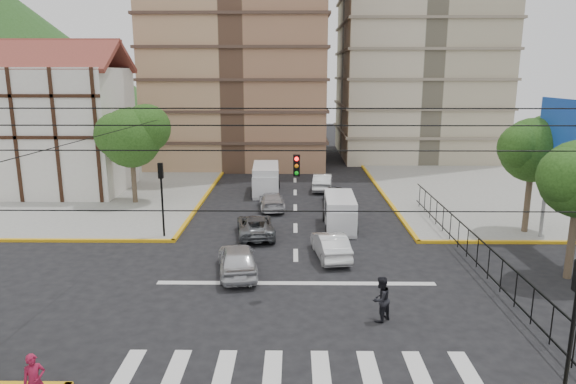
{
  "coord_description": "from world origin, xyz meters",
  "views": [
    {
      "loc": [
        -0.12,
        -21.17,
        9.54
      ],
      "look_at": [
        -0.39,
        2.83,
        4.0
      ],
      "focal_mm": 32.0,
      "sensor_mm": 36.0,
      "label": 1
    }
  ],
  "objects_px": {
    "van_left_lane": "(266,180)",
    "pedestrian_crosswalk": "(381,299)",
    "car_silver_front_left": "(237,259)",
    "car_white_front_right": "(330,245)",
    "traffic_light_se": "(575,309)",
    "pedestrian_sw_corner": "(35,381)",
    "van_right_lane": "(340,214)",
    "traffic_light_nw": "(161,187)"
  },
  "relations": [
    {
      "from": "van_right_lane",
      "to": "car_silver_front_left",
      "type": "relative_size",
      "value": 1.03
    },
    {
      "from": "van_right_lane",
      "to": "car_white_front_right",
      "type": "relative_size",
      "value": 1.1
    },
    {
      "from": "car_white_front_right",
      "to": "pedestrian_sw_corner",
      "type": "distance_m",
      "value": 15.93
    },
    {
      "from": "traffic_light_nw",
      "to": "pedestrian_sw_corner",
      "type": "xyz_separation_m",
      "value": [
        0.3,
        -16.03,
        -2.12
      ]
    },
    {
      "from": "traffic_light_se",
      "to": "car_white_front_right",
      "type": "bearing_deg",
      "value": 115.54
    },
    {
      "from": "van_left_lane",
      "to": "pedestrian_crosswalk",
      "type": "distance_m",
      "value": 22.72
    },
    {
      "from": "traffic_light_se",
      "to": "pedestrian_sw_corner",
      "type": "distance_m",
      "value": 15.45
    },
    {
      "from": "van_left_lane",
      "to": "pedestrian_crosswalk",
      "type": "relative_size",
      "value": 2.82
    },
    {
      "from": "van_left_lane",
      "to": "pedestrian_crosswalk",
      "type": "bearing_deg",
      "value": -77.82
    },
    {
      "from": "car_silver_front_left",
      "to": "car_white_front_right",
      "type": "distance_m",
      "value": 5.23
    },
    {
      "from": "pedestrian_sw_corner",
      "to": "pedestrian_crosswalk",
      "type": "distance_m",
      "value": 12.24
    },
    {
      "from": "car_silver_front_left",
      "to": "van_right_lane",
      "type": "bearing_deg",
      "value": -136.48
    },
    {
      "from": "car_white_front_right",
      "to": "pedestrian_sw_corner",
      "type": "xyz_separation_m",
      "value": [
        -9.34,
        -12.91,
        0.3
      ]
    },
    {
      "from": "traffic_light_nw",
      "to": "van_right_lane",
      "type": "xyz_separation_m",
      "value": [
        10.59,
        2.04,
        -2.11
      ]
    },
    {
      "from": "traffic_light_nw",
      "to": "pedestrian_sw_corner",
      "type": "bearing_deg",
      "value": -88.93
    },
    {
      "from": "car_white_front_right",
      "to": "pedestrian_sw_corner",
      "type": "relative_size",
      "value": 2.5
    },
    {
      "from": "van_right_lane",
      "to": "car_white_front_right",
      "type": "height_order",
      "value": "van_right_lane"
    },
    {
      "from": "van_right_lane",
      "to": "car_silver_front_left",
      "type": "height_order",
      "value": "van_right_lane"
    },
    {
      "from": "traffic_light_nw",
      "to": "traffic_light_se",
      "type": "bearing_deg",
      "value": -45.0
    },
    {
      "from": "traffic_light_nw",
      "to": "pedestrian_sw_corner",
      "type": "height_order",
      "value": "traffic_light_nw"
    },
    {
      "from": "van_right_lane",
      "to": "car_white_front_right",
      "type": "distance_m",
      "value": 5.26
    },
    {
      "from": "traffic_light_nw",
      "to": "van_right_lane",
      "type": "relative_size",
      "value": 0.95
    },
    {
      "from": "car_white_front_right",
      "to": "car_silver_front_left",
      "type": "bearing_deg",
      "value": 18.16
    },
    {
      "from": "van_right_lane",
      "to": "car_silver_front_left",
      "type": "bearing_deg",
      "value": -125.77
    },
    {
      "from": "traffic_light_nw",
      "to": "car_silver_front_left",
      "type": "xyz_separation_m",
      "value": [
        4.95,
        -5.45,
        -2.35
      ]
    },
    {
      "from": "pedestrian_sw_corner",
      "to": "pedestrian_crosswalk",
      "type": "relative_size",
      "value": 0.91
    },
    {
      "from": "traffic_light_se",
      "to": "pedestrian_sw_corner",
      "type": "xyz_separation_m",
      "value": [
        -15.3,
        -0.43,
        -2.12
      ]
    },
    {
      "from": "pedestrian_sw_corner",
      "to": "traffic_light_nw",
      "type": "bearing_deg",
      "value": 56.37
    },
    {
      "from": "traffic_light_nw",
      "to": "van_left_lane",
      "type": "height_order",
      "value": "traffic_light_nw"
    },
    {
      "from": "pedestrian_sw_corner",
      "to": "pedestrian_crosswalk",
      "type": "xyz_separation_m",
      "value": [
        10.81,
        5.74,
        -0.06
      ]
    },
    {
      "from": "van_right_lane",
      "to": "pedestrian_crosswalk",
      "type": "height_order",
      "value": "van_right_lane"
    },
    {
      "from": "van_left_lane",
      "to": "car_white_front_right",
      "type": "height_order",
      "value": "van_left_lane"
    },
    {
      "from": "van_right_lane",
      "to": "van_left_lane",
      "type": "xyz_separation_m",
      "value": [
        -5.18,
        9.66,
        0.12
      ]
    },
    {
      "from": "traffic_light_nw",
      "to": "car_white_front_right",
      "type": "bearing_deg",
      "value": -17.94
    },
    {
      "from": "traffic_light_nw",
      "to": "van_left_lane",
      "type": "distance_m",
      "value": 13.04
    },
    {
      "from": "van_left_lane",
      "to": "pedestrian_sw_corner",
      "type": "height_order",
      "value": "van_left_lane"
    },
    {
      "from": "traffic_light_se",
      "to": "van_left_lane",
      "type": "height_order",
      "value": "traffic_light_se"
    },
    {
      "from": "car_silver_front_left",
      "to": "pedestrian_sw_corner",
      "type": "distance_m",
      "value": 11.56
    },
    {
      "from": "traffic_light_se",
      "to": "van_right_lane",
      "type": "bearing_deg",
      "value": 105.84
    },
    {
      "from": "pedestrian_crosswalk",
      "to": "van_left_lane",
      "type": "bearing_deg",
      "value": -118.6
    },
    {
      "from": "pedestrian_sw_corner",
      "to": "van_right_lane",
      "type": "bearing_deg",
      "value": 25.63
    },
    {
      "from": "van_left_lane",
      "to": "pedestrian_sw_corner",
      "type": "distance_m",
      "value": 28.19
    }
  ]
}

